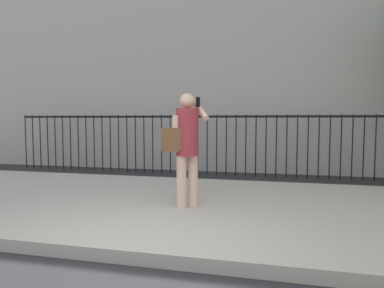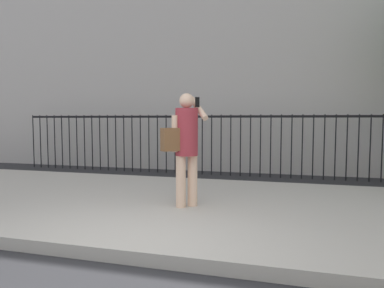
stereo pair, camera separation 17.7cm
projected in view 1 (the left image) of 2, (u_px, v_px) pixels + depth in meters
ground_plane at (130, 266)px, 3.55m from camera, size 60.00×60.00×0.00m
sidewalk at (185, 206)px, 5.68m from camera, size 28.00×4.40×0.15m
iron_fence at (221, 137)px, 9.19m from camera, size 12.03×0.04×1.60m
pedestrian_on_phone at (186, 141)px, 5.28m from camera, size 0.69×0.68×1.72m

